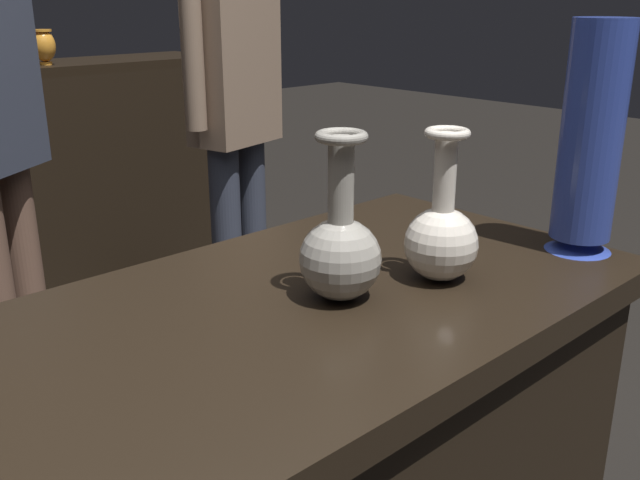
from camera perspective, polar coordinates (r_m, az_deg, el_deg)
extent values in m
cube|color=black|center=(1.15, -1.61, -6.02)|extent=(1.20, 0.64, 0.05)
sphere|color=gray|center=(1.12, 1.63, -1.56)|extent=(0.13, 0.13, 0.13)
cylinder|color=gray|center=(1.08, 1.69, 4.64)|extent=(0.04, 0.04, 0.14)
torus|color=gray|center=(1.07, 1.73, 8.28)|extent=(0.08, 0.08, 0.02)
sphere|color=silver|center=(1.22, 9.65, -0.32)|extent=(0.13, 0.13, 0.13)
cylinder|color=silver|center=(1.18, 9.97, 5.19)|extent=(0.04, 0.04, 0.14)
torus|color=silver|center=(1.17, 10.16, 8.43)|extent=(0.07, 0.07, 0.01)
cone|color=#2D429E|center=(1.44, 19.93, -0.24)|extent=(0.12, 0.12, 0.03)
cylinder|color=#2D429E|center=(1.39, 20.92, 8.05)|extent=(0.11, 0.11, 0.40)
cylinder|color=orange|center=(3.15, -21.08, 13.05)|extent=(0.05, 0.05, 0.01)
ellipsoid|color=orange|center=(3.15, -21.23, 14.29)|extent=(0.09, 0.09, 0.12)
cylinder|color=orange|center=(3.14, -21.36, 15.34)|extent=(0.07, 0.07, 0.01)
cylinder|color=brown|center=(2.49, -22.42, -3.03)|extent=(0.11, 0.11, 0.77)
cylinder|color=#333847|center=(2.44, -22.91, 13.95)|extent=(0.07, 0.07, 0.52)
cylinder|color=#333847|center=(2.76, -5.43, 0.35)|extent=(0.11, 0.11, 0.76)
cylinder|color=#333847|center=(2.65, -7.44, -0.52)|extent=(0.11, 0.11, 0.76)
cube|color=#846B56|center=(2.57, -6.98, 14.34)|extent=(0.35, 0.25, 0.60)
cylinder|color=#846B56|center=(2.72, -4.21, 15.31)|extent=(0.07, 0.07, 0.51)
cylinder|color=#846B56|center=(2.42, -10.15, 14.61)|extent=(0.07, 0.07, 0.51)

